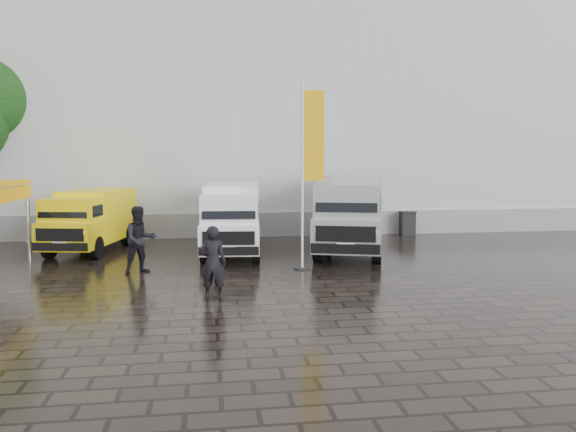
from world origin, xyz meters
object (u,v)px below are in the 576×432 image
Objects in this scene: van_yellow at (90,221)px; van_white at (232,219)px; person_front at (213,263)px; person_tent at (140,240)px; flagpole at (309,165)px; van_silver at (350,213)px; wheelie_bin at (407,223)px.

van_white is (4.85, -1.12, 0.11)m from van_yellow.
person_front is 0.91× the size of person_tent.
flagpole reaches higher than person_front.
van_silver is 7.24m from person_tent.
van_white is 4.09m from flagpole.
flagpole is 2.85× the size of person_tent.
wheelie_bin is at bearing 64.44° from van_silver.
van_white is at bearing 125.57° from flagpole.
person_front is at bearing -91.98° from van_white.
van_yellow is 8.31m from flagpole.
van_yellow is at bearing 149.67° from flagpole.
person_tent is (-2.71, -2.84, -0.22)m from van_white.
flagpole is 8.81m from wheelie_bin.
wheelie_bin is at bearing 22.53° from van_yellow.
flagpole reaches higher than van_white.
van_white reaches higher than wheelie_bin.
van_white reaches higher than person_tent.
van_silver is at bearing 2.57° from van_yellow.
van_silver is 6.16× the size of wheelie_bin.
van_yellow is 2.42× the size of person_tent.
person_front is at bearing -82.85° from person_tent.
person_tent reaches higher than person_front.
person_front is (-0.70, -6.17, -0.31)m from van_white.
person_tent is (-2.01, 3.33, 0.09)m from person_front.
van_yellow is at bearing -172.18° from van_silver.
flagpole reaches higher than wheelie_bin.
wheelie_bin is at bearing 7.90° from person_tent.
van_white is 6.22m from person_front.
flagpole is (2.11, -2.95, 1.88)m from van_white.
person_tent reaches higher than wheelie_bin.
van_white is at bearing 22.34° from person_tent.
person_tent is (-6.76, -2.56, -0.39)m from van_silver.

